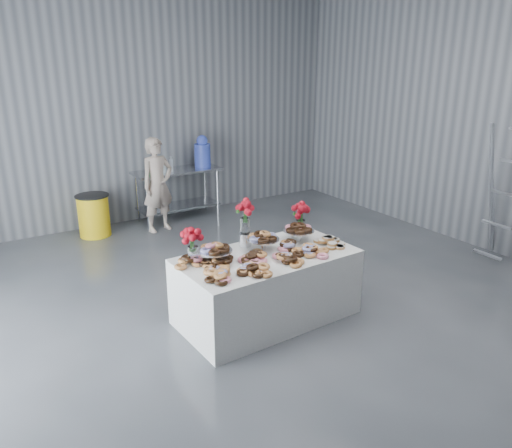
% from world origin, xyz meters
% --- Properties ---
extents(ground, '(9.00, 9.00, 0.00)m').
position_xyz_m(ground, '(0.00, 0.00, 0.00)').
color(ground, '#393C41').
rests_on(ground, ground).
extents(room_walls, '(8.04, 9.04, 4.02)m').
position_xyz_m(room_walls, '(-0.27, 0.07, 2.64)').
color(room_walls, slate).
rests_on(room_walls, ground).
extents(display_table, '(1.94, 1.08, 0.75)m').
position_xyz_m(display_table, '(0.07, 0.34, 0.38)').
color(display_table, white).
rests_on(display_table, ground).
extents(prep_table, '(1.50, 0.60, 0.90)m').
position_xyz_m(prep_table, '(0.68, 4.10, 0.62)').
color(prep_table, silver).
rests_on(prep_table, ground).
extents(donut_mounds, '(1.84, 0.87, 0.09)m').
position_xyz_m(donut_mounds, '(0.07, 0.29, 0.80)').
color(donut_mounds, '#EAA555').
rests_on(donut_mounds, display_table).
extents(cake_stand_left, '(0.36, 0.36, 0.17)m').
position_xyz_m(cake_stand_left, '(-0.49, 0.47, 0.89)').
color(cake_stand_left, silver).
rests_on(cake_stand_left, display_table).
extents(cake_stand_mid, '(0.36, 0.36, 0.17)m').
position_xyz_m(cake_stand_mid, '(0.11, 0.49, 0.89)').
color(cake_stand_mid, silver).
rests_on(cake_stand_mid, display_table).
extents(cake_stand_right, '(0.36, 0.36, 0.17)m').
position_xyz_m(cake_stand_right, '(0.61, 0.51, 0.89)').
color(cake_stand_right, silver).
rests_on(cake_stand_right, display_table).
extents(danish_pile, '(0.48, 0.48, 0.11)m').
position_xyz_m(danish_pile, '(0.83, 0.22, 0.81)').
color(danish_pile, silver).
rests_on(danish_pile, display_table).
extents(bouquet_left, '(0.26, 0.26, 0.42)m').
position_xyz_m(bouquet_left, '(-0.69, 0.56, 1.05)').
color(bouquet_left, white).
rests_on(bouquet_left, display_table).
extents(bouquet_right, '(0.26, 0.26, 0.42)m').
position_xyz_m(bouquet_right, '(0.76, 0.67, 1.05)').
color(bouquet_right, white).
rests_on(bouquet_right, display_table).
extents(bouquet_center, '(0.26, 0.26, 0.57)m').
position_xyz_m(bouquet_center, '(0.01, 0.69, 1.13)').
color(bouquet_center, silver).
rests_on(bouquet_center, display_table).
extents(water_jug, '(0.28, 0.28, 0.55)m').
position_xyz_m(water_jug, '(1.18, 4.10, 1.15)').
color(water_jug, blue).
rests_on(water_jug, prep_table).
extents(drink_bottles, '(0.54, 0.08, 0.27)m').
position_xyz_m(drink_bottles, '(0.36, 4.00, 1.04)').
color(drink_bottles, '#268C33').
rests_on(drink_bottles, prep_table).
extents(person, '(0.63, 0.48, 1.54)m').
position_xyz_m(person, '(0.18, 3.74, 0.77)').
color(person, '#CC8C93').
rests_on(person, ground).
extents(trash_barrel, '(0.53, 0.53, 0.68)m').
position_xyz_m(trash_barrel, '(-0.81, 4.05, 0.34)').
color(trash_barrel, yellow).
rests_on(trash_barrel, ground).
extents(stepladder, '(0.69, 0.49, 1.95)m').
position_xyz_m(stepladder, '(3.75, -0.01, 0.97)').
color(stepladder, silver).
rests_on(stepladder, ground).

